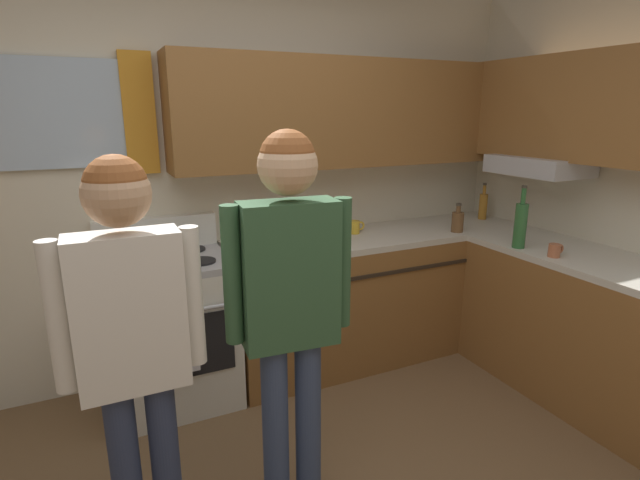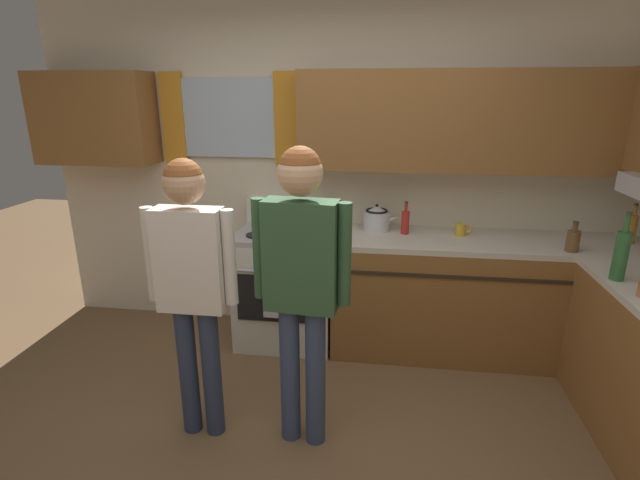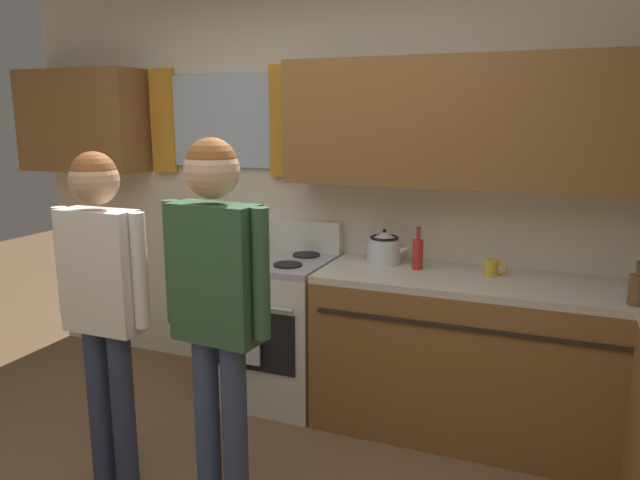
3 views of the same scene
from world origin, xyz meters
TOP-DOWN VIEW (x-y plane):
  - back_wall_unit at (0.10, 1.82)m, footprint 4.60×0.42m
  - kitchen_counter_run at (1.52, 1.10)m, footprint 2.22×2.16m
  - stove_oven at (-0.30, 1.54)m, footprint 0.73×0.67m
  - bottle_sauce_red at (0.59, 1.61)m, footprint 0.06×0.06m
  - bottle_squat_brown at (1.68, 1.34)m, footprint 0.08×0.08m
  - mug_mustard_yellow at (1.00, 1.62)m, footprint 0.12×0.08m
  - stovetop_kettle at (0.38, 1.67)m, footprint 0.27×0.20m
  - adult_left at (-0.57, 0.39)m, footprint 0.50×0.22m
  - adult_in_plaid at (0.02, 0.40)m, footprint 0.52×0.23m

SIDE VIEW (x-z plane):
  - kitchen_counter_run at x=1.52m, z-range 0.00..0.90m
  - stove_oven at x=-0.30m, z-range -0.08..1.02m
  - mug_mustard_yellow at x=1.00m, z-range 0.90..0.99m
  - bottle_squat_brown at x=1.68m, z-range 0.87..1.08m
  - bottle_sauce_red at x=0.59m, z-range 0.87..1.12m
  - stovetop_kettle at x=0.38m, z-range 0.89..1.10m
  - adult_left at x=-0.57m, z-range 0.21..1.81m
  - adult_in_plaid at x=0.02m, z-range 0.22..1.89m
  - back_wall_unit at x=0.10m, z-range 0.17..2.77m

